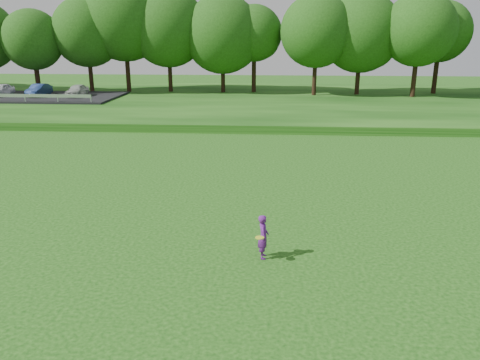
{
  "coord_description": "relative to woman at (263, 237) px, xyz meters",
  "views": [
    {
      "loc": [
        3.68,
        -13.54,
        6.72
      ],
      "look_at": [
        2.49,
        3.86,
        1.3
      ],
      "focal_mm": 35.0,
      "sensor_mm": 36.0,
      "label": 1
    }
  ],
  "objects": [
    {
      "name": "ground",
      "position": [
        -3.49,
        0.14,
        -0.71
      ],
      "size": [
        140.0,
        140.0,
        0.0
      ],
      "primitive_type": "plane",
      "color": "#103C0B",
      "rests_on": "ground"
    },
    {
      "name": "treeline",
      "position": [
        -3.49,
        38.14,
        7.39
      ],
      "size": [
        104.0,
        7.0,
        15.0
      ],
      "primitive_type": null,
      "color": "#1C4510",
      "rests_on": "berm"
    },
    {
      "name": "woman",
      "position": [
        0.0,
        0.0,
        0.0
      ],
      "size": [
        0.42,
        0.8,
        1.42
      ],
      "color": "#621C7E",
      "rests_on": "ground"
    },
    {
      "name": "walking_path",
      "position": [
        -3.49,
        20.14,
        -0.69
      ],
      "size": [
        130.0,
        1.6,
        0.04
      ],
      "primitive_type": "cube",
      "color": "gray",
      "rests_on": "ground"
    },
    {
      "name": "berm",
      "position": [
        -3.49,
        34.14,
        -0.41
      ],
      "size": [
        130.0,
        30.0,
        0.6
      ],
      "primitive_type": "cube",
      "color": "#103C0B",
      "rests_on": "ground"
    }
  ]
}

